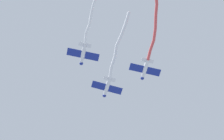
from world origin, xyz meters
TOP-DOWN VIEW (x-y plane):
  - airplane_lead at (-1.73, 5.42)m, footprint 6.52×7.38m
  - smoke_trail_lead at (7.17, 12.13)m, footprint 13.75×11.04m
  - airplane_left_wing at (8.83, 3.44)m, footprint 6.38×7.59m
  - airplane_right_wing at (-0.87, 16.14)m, footprint 6.42×7.54m
  - smoke_trail_right_wing at (13.50, 23.43)m, footprint 25.75×9.22m

SIDE VIEW (x-z plane):
  - airplane_lead at x=-1.73m, z-range 81.48..83.49m
  - airplane_left_wing at x=8.83m, z-range 81.48..83.49m
  - airplane_right_wing at x=-0.87m, z-range 81.78..83.79m
  - smoke_trail_right_wing at x=13.50m, z-range 82.43..84.12m
  - smoke_trail_lead at x=7.17m, z-range 81.97..85.55m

